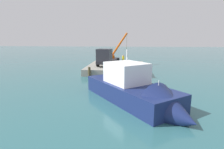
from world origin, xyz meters
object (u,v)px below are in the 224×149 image
object	(u,v)px
dock_worker	(123,61)
moored_yacht	(141,97)
salvaged_car	(120,76)
crane_truck	(108,57)

from	to	relation	value
dock_worker	moored_yacht	distance (m)	14.45
dock_worker	salvaged_car	bearing A→B (deg)	-1.87
salvaged_car	moored_yacht	distance (m)	8.38
crane_truck	moored_yacht	world-z (taller)	crane_truck
dock_worker	moored_yacht	xyz separation A→B (m)	(14.27, 1.90, -1.30)
crane_truck	moored_yacht	size ratio (longest dim) A/B	0.97
salvaged_car	moored_yacht	world-z (taller)	moored_yacht
crane_truck	moored_yacht	bearing A→B (deg)	16.68
dock_worker	moored_yacht	world-z (taller)	moored_yacht
crane_truck	salvaged_car	xyz separation A→B (m)	(7.06, 2.45, -1.74)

